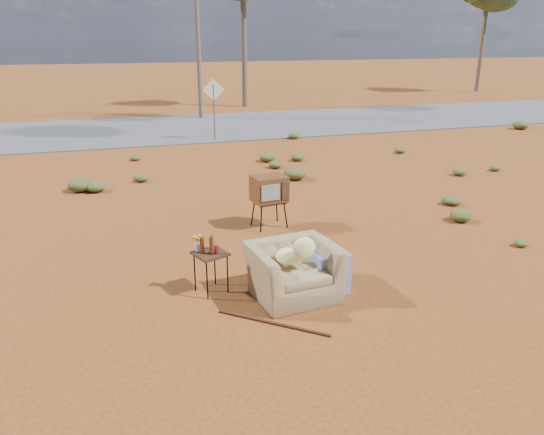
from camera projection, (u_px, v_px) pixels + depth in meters
name	position (u px, v px, depth m)	size (l,w,h in m)	color
ground	(280.00, 289.00, 7.99)	(140.00, 140.00, 0.00)	brown
highway	(164.00, 129.00, 21.50)	(140.00, 7.00, 0.04)	#565659
armchair	(300.00, 263.00, 7.69)	(1.48, 1.04, 1.06)	#8F774E
tv_unit	(269.00, 190.00, 10.34)	(0.71, 0.60, 1.04)	black
side_table	(207.00, 251.00, 7.71)	(0.56, 0.56, 0.90)	#392915
rusty_bar	(273.00, 323.00, 7.01)	(0.04, 0.04, 1.61)	#492113
road_sign	(214.00, 98.00, 18.74)	(0.78, 0.06, 2.19)	brown
utility_pole_center	(197.00, 22.00, 22.98)	(1.40, 0.20, 8.00)	brown
scrub_patch	(182.00, 202.00, 11.69)	(17.49, 8.07, 0.33)	#4A5324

